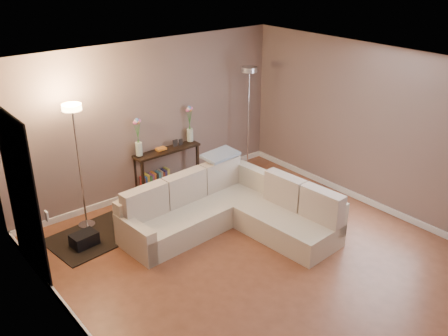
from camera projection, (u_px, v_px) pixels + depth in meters
floor at (261, 260)px, 6.82m from camera, size 5.00×5.50×0.01m
ceiling at (268, 71)px, 5.75m from camera, size 5.00×5.50×0.01m
wall_back at (150, 119)px, 8.24m from camera, size 5.00×0.02×2.60m
wall_left at (75, 242)px, 4.84m from camera, size 0.02×5.50×2.60m
wall_right at (382, 131)px, 7.72m from camera, size 0.02×5.50×2.60m
baseboard_back at (155, 187)px, 8.73m from camera, size 5.00×0.03×0.10m
baseboard_right at (371, 203)px, 8.22m from camera, size 0.03×5.50×0.10m
doorway at (22, 197)px, 6.15m from camera, size 0.02×1.20×2.20m
switch_plate at (47, 216)px, 5.50m from camera, size 0.02×0.08×0.12m
sectional_sofa at (228, 210)px, 7.46m from camera, size 2.53×2.33×0.84m
throw_blanket at (220, 155)px, 7.86m from camera, size 0.64×0.42×0.08m
console_table at (163, 168)px, 8.60m from camera, size 1.22×0.34×0.75m
leaning_mirror at (160, 126)px, 8.47m from camera, size 0.86×0.05×0.68m
table_decor at (167, 147)px, 8.46m from camera, size 0.52×0.11×0.12m
flower_vase_left at (138, 140)px, 8.09m from camera, size 0.14×0.11×0.64m
flower_vase_right at (190, 126)px, 8.69m from camera, size 0.14×0.11×0.64m
floor_lamp_lit at (76, 143)px, 7.08m from camera, size 0.30×0.30×1.93m
floor_lamp_unlit at (249, 99)px, 8.94m from camera, size 0.29×0.29×1.99m
charcoal_rug at (94, 237)px, 7.34m from camera, size 1.36×1.08×0.02m
black_bag at (84, 241)px, 7.10m from camera, size 0.38×0.29×0.23m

